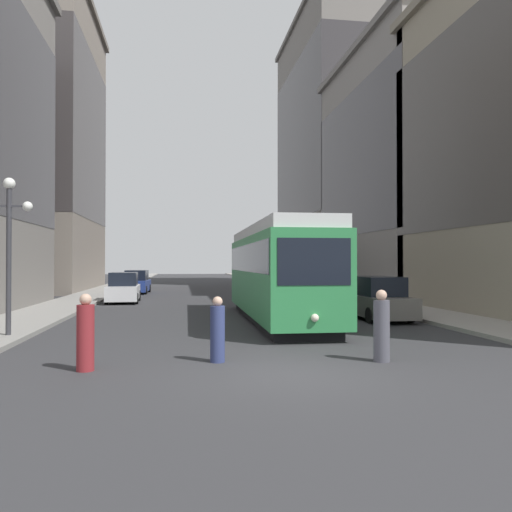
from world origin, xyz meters
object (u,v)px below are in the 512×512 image
at_px(transit_bus, 286,269).
at_px(parked_car_right_far, 376,299).
at_px(pedestrian_crossing_near, 85,335).
at_px(pedestrian_crossing_far, 218,332).
at_px(lamp_post_left_near, 9,230).
at_px(parked_car_left_mid, 124,288).
at_px(streetcar, 276,270).
at_px(parked_car_left_near, 137,283).
at_px(pedestrian_on_sidewalk, 382,328).

distance_m(transit_bus, parked_car_right_far, 16.86).
xyz_separation_m(pedestrian_crossing_near, pedestrian_crossing_far, (2.99, 0.58, -0.06)).
xyz_separation_m(transit_bus, lamp_post_left_near, (-13.18, -20.75, 1.48)).
xyz_separation_m(parked_car_left_mid, pedestrian_crossing_far, (4.32, -19.52, -0.10)).
distance_m(streetcar, transit_bus, 17.25).
bearing_deg(pedestrian_crossing_near, lamp_post_left_near, 65.23).
relative_size(pedestrian_crossing_far, lamp_post_left_near, 0.32).
relative_size(streetcar, pedestrian_crossing_near, 7.50).
distance_m(parked_car_left_mid, pedestrian_crossing_near, 20.14).
height_order(parked_car_left_near, lamp_post_left_near, lamp_post_left_near).
distance_m(parked_car_left_near, parked_car_left_mid, 9.39).
height_order(transit_bus, pedestrian_on_sidewalk, transit_bus).
xyz_separation_m(pedestrian_crossing_far, lamp_post_left_near, (-6.22, 4.56, 2.69)).
height_order(parked_car_left_near, pedestrian_crossing_near, parked_car_left_near).
height_order(streetcar, parked_car_left_near, streetcar).
height_order(parked_car_right_far, pedestrian_on_sidewalk, parked_car_right_far).
distance_m(streetcar, parked_car_left_mid, 13.32).
relative_size(parked_car_left_mid, pedestrian_crossing_near, 2.59).
bearing_deg(streetcar, pedestrian_on_sidewalk, -83.68).
relative_size(transit_bus, lamp_post_left_near, 2.24).
bearing_deg(parked_car_left_mid, transit_bus, 25.36).
distance_m(parked_car_left_near, pedestrian_crossing_far, 29.23).
bearing_deg(transit_bus, parked_car_left_near, 163.20).
xyz_separation_m(transit_bus, parked_car_left_near, (-11.28, 3.61, -1.10)).
relative_size(pedestrian_crossing_far, pedestrian_on_sidewalk, 0.91).
distance_m(pedestrian_crossing_far, lamp_post_left_near, 8.17).
bearing_deg(parked_car_left_mid, pedestrian_crossing_near, -87.96).
bearing_deg(transit_bus, parked_car_left_mid, -151.94).
relative_size(streetcar, pedestrian_on_sidewalk, 7.37).
distance_m(streetcar, pedestrian_on_sidewalk, 9.16).
bearing_deg(parked_car_right_far, streetcar, -0.46).
relative_size(pedestrian_crossing_near, lamp_post_left_near, 0.35).
bearing_deg(parked_car_left_near, parked_car_left_mid, -87.78).
xyz_separation_m(pedestrian_crossing_near, pedestrian_on_sidewalk, (6.95, 0.06, 0.01)).
bearing_deg(parked_car_right_far, pedestrian_crossing_far, 48.69).
bearing_deg(pedestrian_on_sidewalk, pedestrian_crossing_far, 42.67).
distance_m(streetcar, parked_car_left_near, 21.74).
height_order(transit_bus, lamp_post_left_near, lamp_post_left_near).
bearing_deg(streetcar, parked_car_left_mid, 124.41).
bearing_deg(streetcar, pedestrian_crossing_near, -123.05).
xyz_separation_m(parked_car_left_near, parked_car_right_far, (11.72, -20.42, 0.00)).
bearing_deg(pedestrian_on_sidewalk, lamp_post_left_near, 23.64).
relative_size(parked_car_left_near, pedestrian_on_sidewalk, 2.62).
bearing_deg(pedestrian_crossing_far, parked_car_right_far, -32.51).
xyz_separation_m(streetcar, pedestrian_on_sidewalk, (0.90, -9.02, -1.29)).
relative_size(parked_car_left_near, pedestrian_crossing_far, 2.88).
distance_m(pedestrian_crossing_near, lamp_post_left_near, 6.61).
bearing_deg(parked_car_right_far, parked_car_left_near, -60.36).
distance_m(parked_car_right_far, lamp_post_left_near, 14.41).
height_order(parked_car_right_far, pedestrian_crossing_near, parked_car_right_far).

